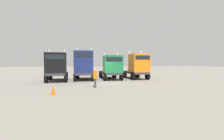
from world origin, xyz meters
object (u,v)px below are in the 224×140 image
(semi_truck_orange, at_px, (137,66))
(visitor_in_hivis, at_px, (95,77))
(semi_truck_black, at_px, (57,67))
(semi_truck_green, at_px, (111,67))
(traffic_cone_near, at_px, (53,90))
(semi_truck_navy, at_px, (84,65))

(semi_truck_orange, bearing_deg, visitor_in_hivis, -48.74)
(semi_truck_black, bearing_deg, semi_truck_orange, 91.84)
(semi_truck_green, xyz_separation_m, traffic_cone_near, (-7.11, -9.07, -1.38))
(semi_truck_navy, relative_size, traffic_cone_near, 9.06)
(traffic_cone_near, bearing_deg, semi_truck_black, 90.79)
(semi_truck_orange, relative_size, visitor_in_hivis, 3.23)
(visitor_in_hivis, xyz_separation_m, traffic_cone_near, (-3.59, -2.65, -0.69))
(semi_truck_black, xyz_separation_m, semi_truck_green, (7.23, 0.24, -0.17))
(semi_truck_black, bearing_deg, visitor_in_hivis, 33.32)
(traffic_cone_near, bearing_deg, semi_truck_green, 51.90)
(semi_truck_green, distance_m, semi_truck_orange, 3.81)
(semi_truck_green, bearing_deg, traffic_cone_near, -32.66)
(semi_truck_navy, height_order, traffic_cone_near, semi_truck_navy)
(visitor_in_hivis, bearing_deg, traffic_cone_near, 55.10)
(semi_truck_green, xyz_separation_m, semi_truck_orange, (3.80, -0.33, 0.15))
(semi_truck_orange, bearing_deg, traffic_cone_near, -49.81)
(semi_truck_black, height_order, traffic_cone_near, semi_truck_black)
(semi_truck_green, xyz_separation_m, visitor_in_hivis, (-3.52, -6.42, -0.69))
(semi_truck_navy, distance_m, semi_truck_orange, 7.58)
(visitor_in_hivis, bearing_deg, semi_truck_black, -40.30)
(semi_truck_orange, xyz_separation_m, visitor_in_hivis, (-7.31, -6.09, -0.85))
(semi_truck_navy, relative_size, semi_truck_green, 0.94)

